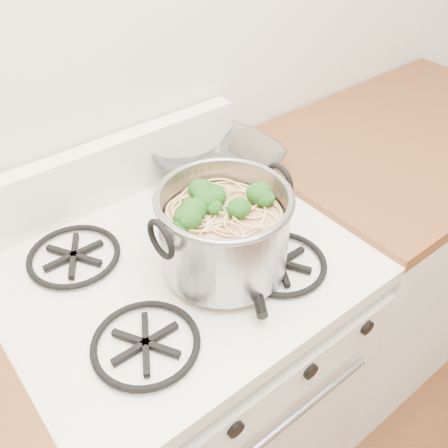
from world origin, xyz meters
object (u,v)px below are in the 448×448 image
Objects in this scene: gas_range at (187,382)px; stock_pot at (224,232)px; spatula at (242,229)px; glass_bowl at (219,169)px.

stock_pot reaches higher than gas_range.
stock_pot reaches higher than spatula.
glass_bowl reaches higher than gas_range.
spatula is (0.16, -0.03, 0.50)m from gas_range.
glass_bowl is at bearing 95.39° from spatula.
gas_range is 3.03× the size of stock_pot.
stock_pot is at bearing -120.27° from spatula.
stock_pot is at bearing -48.10° from gas_range.
gas_range is 0.52m from spatula.
stock_pot is at bearing -126.18° from glass_bowl.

